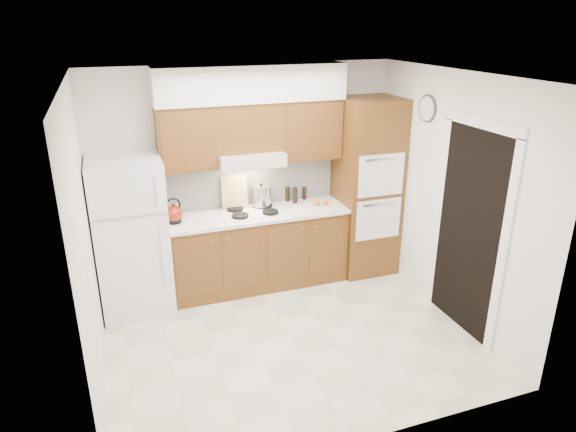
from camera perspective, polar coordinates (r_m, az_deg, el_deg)
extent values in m
plane|color=beige|center=(5.43, 0.16, -13.24)|extent=(3.60, 3.60, 0.00)
plane|color=white|center=(4.50, 0.19, 15.22)|extent=(3.60, 3.60, 0.00)
cube|color=white|center=(6.17, -4.55, 4.45)|extent=(3.60, 0.02, 2.60)
cube|color=white|center=(4.58, -21.58, -3.10)|extent=(0.02, 3.00, 2.60)
cube|color=white|center=(5.64, 17.65, 1.90)|extent=(0.02, 3.00, 2.60)
cube|color=white|center=(5.79, -16.99, -2.21)|extent=(0.75, 0.72, 1.72)
cube|color=brown|center=(6.21, -3.37, -3.82)|extent=(2.11, 0.60, 0.90)
cube|color=white|center=(6.02, -3.44, 0.21)|extent=(2.13, 0.62, 0.04)
cube|color=white|center=(6.19, -4.27, 3.73)|extent=(2.11, 0.03, 0.56)
cube|color=brown|center=(6.45, 8.73, 3.16)|extent=(0.70, 0.65, 2.20)
cube|color=brown|center=(5.74, -11.24, 8.52)|extent=(0.63, 0.33, 0.70)
cube|color=brown|center=(6.10, 2.30, 9.64)|extent=(0.73, 0.33, 0.70)
cube|color=silver|center=(5.88, -4.28, 6.40)|extent=(0.75, 0.45, 0.15)
cube|color=brown|center=(5.86, -4.53, 9.86)|extent=(0.75, 0.33, 0.55)
cube|color=silver|center=(5.78, -4.14, 14.49)|extent=(2.13, 0.36, 0.40)
cube|color=white|center=(6.01, -3.95, 0.45)|extent=(0.74, 0.50, 0.01)
cube|color=black|center=(5.47, 19.41, -1.74)|extent=(0.02, 0.90, 2.10)
cylinder|color=#3F3833|center=(5.87, 15.24, 11.45)|extent=(0.02, 0.30, 0.30)
sphere|color=maroon|center=(5.80, -12.55, 0.23)|extent=(0.25, 0.25, 0.19)
cube|color=tan|center=(6.08, -5.96, 2.57)|extent=(0.31, 0.13, 0.40)
cylinder|color=#B9B8BD|center=(6.13, -2.96, 2.28)|extent=(0.28, 0.28, 0.23)
cylinder|color=black|center=(6.34, -0.05, 2.45)|extent=(0.05, 0.05, 0.18)
cylinder|color=black|center=(6.28, 0.80, 2.31)|extent=(0.08, 0.08, 0.20)
cylinder|color=black|center=(6.42, 1.82, 2.55)|extent=(0.07, 0.07, 0.16)
sphere|color=orange|center=(6.23, 3.19, 1.53)|extent=(0.10, 0.10, 0.08)
sphere|color=orange|center=(6.26, 4.20, 1.59)|extent=(0.09, 0.09, 0.07)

